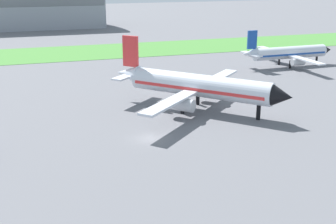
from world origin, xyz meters
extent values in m
plane|color=slate|center=(0.00, 0.00, 0.00)|extent=(600.00, 600.00, 0.00)
cube|color=#478438|center=(0.00, 79.67, 0.04)|extent=(360.00, 28.00, 0.08)
cylinder|color=silver|center=(12.74, 11.16, 4.68)|extent=(21.38, 22.50, 4.11)
cone|color=black|center=(22.95, 0.22, 4.68)|extent=(5.50, 5.49, 4.03)
cone|color=silver|center=(2.02, 22.64, 5.19)|extent=(6.28, 6.36, 3.70)
cube|color=red|center=(12.74, 11.16, 4.37)|extent=(20.42, 21.46, 0.58)
cube|color=silver|center=(18.80, 17.83, 3.96)|extent=(14.91, 14.16, 0.41)
cube|color=silver|center=(5.67, 5.58, 3.96)|extent=(14.91, 14.16, 0.41)
cylinder|color=#B7BABF|center=(16.43, 15.62, 2.48)|extent=(4.72, 4.83, 2.26)
cylinder|color=#B7BABF|center=(8.03, 7.79, 2.48)|extent=(4.72, 4.83, 2.26)
cube|color=red|center=(2.54, 22.10, 9.73)|extent=(2.66, 2.80, 5.98)
cube|color=silver|center=(4.45, 23.88, 5.09)|extent=(5.36, 5.21, 0.33)
cube|color=silver|center=(0.62, 20.31, 5.09)|extent=(5.36, 5.21, 0.33)
cylinder|color=black|center=(20.40, 2.95, 1.31)|extent=(0.74, 0.74, 2.62)
cylinder|color=black|center=(13.83, 14.73, 1.31)|extent=(0.74, 0.74, 2.62)
cylinder|color=black|center=(9.10, 10.32, 1.31)|extent=(0.74, 0.74, 2.62)
cylinder|color=silver|center=(50.97, 40.79, 3.72)|extent=(21.51, 3.96, 3.27)
cone|color=black|center=(62.86, 41.18, 3.72)|extent=(3.08, 3.30, 3.21)
cone|color=silver|center=(38.48, 40.39, 4.13)|extent=(4.26, 3.08, 2.94)
cube|color=#19479E|center=(50.97, 40.79, 3.47)|extent=(20.32, 3.99, 0.46)
cube|color=silver|center=(50.14, 47.91, 3.15)|extent=(2.54, 14.34, 0.33)
cube|color=silver|center=(50.60, 33.64, 3.15)|extent=(2.54, 14.34, 0.33)
cylinder|color=#B7BABF|center=(50.22, 45.34, 1.98)|extent=(3.63, 1.91, 1.80)
cylinder|color=#B7BABF|center=(50.52, 36.21, 1.98)|extent=(3.63, 1.91, 1.80)
cube|color=#19479E|center=(39.07, 40.41, 7.73)|extent=(2.69, 0.48, 4.76)
cube|color=silver|center=(39.01, 42.49, 4.05)|extent=(1.92, 4.22, 0.26)
cube|color=silver|center=(39.14, 38.33, 4.05)|extent=(1.92, 4.22, 0.26)
cylinder|color=black|center=(59.89, 41.08, 1.04)|extent=(0.59, 0.59, 2.08)
cylinder|color=black|center=(49.40, 43.32, 1.04)|extent=(0.59, 0.59, 2.08)
cylinder|color=black|center=(49.56, 38.18, 1.04)|extent=(0.59, 0.59, 2.08)
cube|color=#9399A3|center=(-10.76, 151.34, 6.58)|extent=(60.26, 23.80, 13.15)
camera|label=1|loc=(-17.11, -61.25, 24.48)|focal=47.25mm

